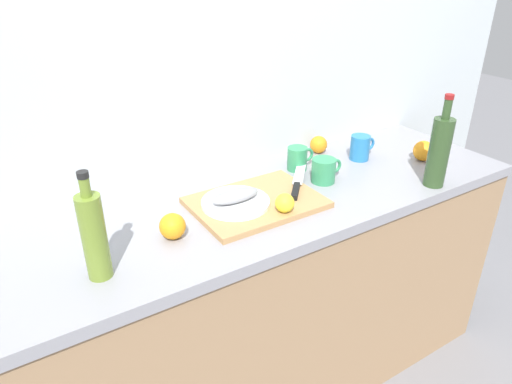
{
  "coord_description": "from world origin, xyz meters",
  "views": [
    {
      "loc": [
        -0.8,
        -1.2,
        1.67
      ],
      "look_at": [
        -0.05,
        -0.02,
        0.95
      ],
      "focal_mm": 32.9,
      "sensor_mm": 36.0,
      "label": 1
    }
  ],
  "objects_px": {
    "wine_bottle": "(439,151)",
    "coffee_mug_0": "(360,147)",
    "olive_oil_bottle": "(94,235)",
    "chef_knife": "(297,184)",
    "coffee_mug_2": "(298,158)",
    "cutting_board": "(256,202)",
    "fish_fillet": "(235,196)",
    "orange_0": "(173,226)",
    "lemon_0": "(285,203)",
    "white_plate": "(236,203)",
    "coffee_mug_1": "(324,170)"
  },
  "relations": [
    {
      "from": "wine_bottle",
      "to": "coffee_mug_0",
      "type": "relative_size",
      "value": 2.84
    },
    {
      "from": "olive_oil_bottle",
      "to": "chef_knife",
      "type": "bearing_deg",
      "value": 8.77
    },
    {
      "from": "coffee_mug_0",
      "to": "coffee_mug_2",
      "type": "height_order",
      "value": "coffee_mug_0"
    },
    {
      "from": "cutting_board",
      "to": "fish_fillet",
      "type": "distance_m",
      "value": 0.09
    },
    {
      "from": "wine_bottle",
      "to": "orange_0",
      "type": "xyz_separation_m",
      "value": [
        -0.95,
        0.18,
        -0.1
      ]
    },
    {
      "from": "cutting_board",
      "to": "wine_bottle",
      "type": "distance_m",
      "value": 0.68
    },
    {
      "from": "fish_fillet",
      "to": "lemon_0",
      "type": "bearing_deg",
      "value": -48.88
    },
    {
      "from": "white_plate",
      "to": "orange_0",
      "type": "height_order",
      "value": "orange_0"
    },
    {
      "from": "white_plate",
      "to": "chef_knife",
      "type": "height_order",
      "value": "chef_knife"
    },
    {
      "from": "orange_0",
      "to": "fish_fillet",
      "type": "bearing_deg",
      "value": 10.9
    },
    {
      "from": "white_plate",
      "to": "lemon_0",
      "type": "distance_m",
      "value": 0.17
    },
    {
      "from": "white_plate",
      "to": "fish_fillet",
      "type": "height_order",
      "value": "fish_fillet"
    },
    {
      "from": "coffee_mug_2",
      "to": "coffee_mug_1",
      "type": "bearing_deg",
      "value": -83.66
    },
    {
      "from": "chef_knife",
      "to": "wine_bottle",
      "type": "distance_m",
      "value": 0.52
    },
    {
      "from": "cutting_board",
      "to": "coffee_mug_2",
      "type": "xyz_separation_m",
      "value": [
        0.3,
        0.16,
        0.04
      ]
    },
    {
      "from": "white_plate",
      "to": "coffee_mug_1",
      "type": "distance_m",
      "value": 0.39
    },
    {
      "from": "olive_oil_bottle",
      "to": "wine_bottle",
      "type": "xyz_separation_m",
      "value": [
        1.19,
        -0.11,
        0.01
      ]
    },
    {
      "from": "wine_bottle",
      "to": "orange_0",
      "type": "distance_m",
      "value": 0.98
    },
    {
      "from": "cutting_board",
      "to": "coffee_mug_2",
      "type": "relative_size",
      "value": 3.63
    },
    {
      "from": "fish_fillet",
      "to": "orange_0",
      "type": "distance_m",
      "value": 0.25
    },
    {
      "from": "chef_knife",
      "to": "wine_bottle",
      "type": "relative_size",
      "value": 0.69
    },
    {
      "from": "wine_bottle",
      "to": "coffee_mug_2",
      "type": "relative_size",
      "value": 2.89
    },
    {
      "from": "chef_knife",
      "to": "coffee_mug_0",
      "type": "height_order",
      "value": "coffee_mug_0"
    },
    {
      "from": "wine_bottle",
      "to": "orange_0",
      "type": "bearing_deg",
      "value": 169.33
    },
    {
      "from": "fish_fillet",
      "to": "wine_bottle",
      "type": "relative_size",
      "value": 0.5
    },
    {
      "from": "cutting_board",
      "to": "orange_0",
      "type": "distance_m",
      "value": 0.32
    },
    {
      "from": "lemon_0",
      "to": "olive_oil_bottle",
      "type": "height_order",
      "value": "olive_oil_bottle"
    },
    {
      "from": "coffee_mug_0",
      "to": "cutting_board",
      "type": "bearing_deg",
      "value": -169.53
    },
    {
      "from": "olive_oil_bottle",
      "to": "coffee_mug_0",
      "type": "xyz_separation_m",
      "value": [
        1.13,
        0.21,
        -0.08
      ]
    },
    {
      "from": "cutting_board",
      "to": "olive_oil_bottle",
      "type": "xyz_separation_m",
      "value": [
        -0.56,
        -0.11,
        0.12
      ]
    },
    {
      "from": "olive_oil_bottle",
      "to": "orange_0",
      "type": "xyz_separation_m",
      "value": [
        0.24,
        0.07,
        -0.09
      ]
    },
    {
      "from": "fish_fillet",
      "to": "wine_bottle",
      "type": "height_order",
      "value": "wine_bottle"
    },
    {
      "from": "cutting_board",
      "to": "orange_0",
      "type": "relative_size",
      "value": 5.35
    },
    {
      "from": "fish_fillet",
      "to": "white_plate",
      "type": "bearing_deg",
      "value": -90.0
    },
    {
      "from": "lemon_0",
      "to": "wine_bottle",
      "type": "distance_m",
      "value": 0.62
    },
    {
      "from": "wine_bottle",
      "to": "coffee_mug_0",
      "type": "distance_m",
      "value": 0.34
    },
    {
      "from": "olive_oil_bottle",
      "to": "orange_0",
      "type": "height_order",
      "value": "olive_oil_bottle"
    },
    {
      "from": "wine_bottle",
      "to": "coffee_mug_0",
      "type": "xyz_separation_m",
      "value": [
        -0.06,
        0.32,
        -0.08
      ]
    },
    {
      "from": "chef_knife",
      "to": "olive_oil_bottle",
      "type": "relative_size",
      "value": 0.77
    },
    {
      "from": "fish_fillet",
      "to": "coffee_mug_0",
      "type": "height_order",
      "value": "coffee_mug_0"
    },
    {
      "from": "chef_knife",
      "to": "lemon_0",
      "type": "height_order",
      "value": "lemon_0"
    },
    {
      "from": "lemon_0",
      "to": "olive_oil_bottle",
      "type": "distance_m",
      "value": 0.6
    },
    {
      "from": "white_plate",
      "to": "olive_oil_bottle",
      "type": "relative_size",
      "value": 0.75
    },
    {
      "from": "cutting_board",
      "to": "coffee_mug_1",
      "type": "bearing_deg",
      "value": 3.43
    },
    {
      "from": "chef_knife",
      "to": "lemon_0",
      "type": "xyz_separation_m",
      "value": [
        -0.14,
        -0.12,
        0.02
      ]
    },
    {
      "from": "coffee_mug_0",
      "to": "orange_0",
      "type": "relative_size",
      "value": 1.5
    },
    {
      "from": "lemon_0",
      "to": "orange_0",
      "type": "distance_m",
      "value": 0.36
    },
    {
      "from": "olive_oil_bottle",
      "to": "white_plate",
      "type": "bearing_deg",
      "value": 13.55
    },
    {
      "from": "chef_knife",
      "to": "coffee_mug_1",
      "type": "height_order",
      "value": "coffee_mug_1"
    },
    {
      "from": "white_plate",
      "to": "wine_bottle",
      "type": "relative_size",
      "value": 0.67
    }
  ]
}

